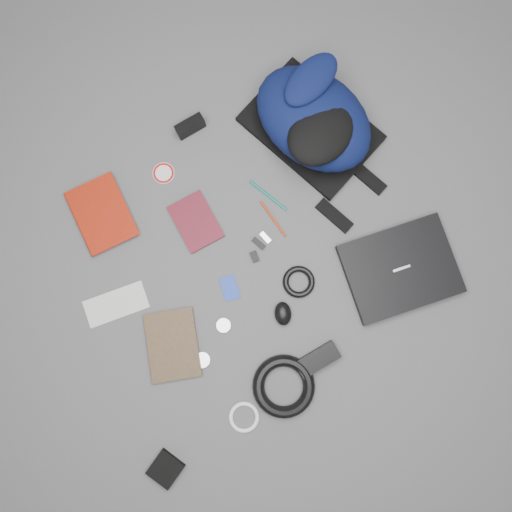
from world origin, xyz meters
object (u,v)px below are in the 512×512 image
power_brick (318,359)px  pouch (166,469)px  dvd_case (196,222)px  mouse (283,314)px  comic_book (148,349)px  compact_camera (190,126)px  textbook_red (78,226)px  backpack (314,119)px  laptop (400,269)px

power_brick → pouch: bearing=-175.1°
dvd_case → mouse: 0.42m
comic_book → power_brick: power_brick is taller
mouse → pouch: bearing=-132.8°
dvd_case → compact_camera: 0.33m
textbook_red → dvd_case: textbook_red is taller
textbook_red → compact_camera: compact_camera is taller
compact_camera → power_brick: size_ratio=0.71×
compact_camera → comic_book: bearing=-130.8°
backpack → dvd_case: 0.51m
comic_book → dvd_case: comic_book is taller
power_brick → dvd_case: bearing=101.3°
dvd_case → pouch: pouch is taller
laptop → dvd_case: laptop is taller
laptop → pouch: (-0.98, -0.18, -0.01)m
power_brick → pouch: 0.59m
laptop → dvd_case: size_ratio=1.98×
compact_camera → mouse: 0.70m
power_brick → pouch: (-0.59, -0.06, -0.01)m
dvd_case → backpack: bearing=11.0°
mouse → backpack: bearing=75.6°
comic_book → compact_camera: size_ratio=2.24×
comic_book → pouch: 0.38m
laptop → dvd_case: bearing=148.3°
laptop → comic_book: (-0.85, 0.18, -0.01)m
backpack → laptop: backpack is taller
backpack → mouse: backpack is taller
comic_book → compact_camera: 0.76m
dvd_case → pouch: (-0.47, -0.65, 0.00)m
dvd_case → power_brick: bearing=-77.1°
compact_camera → power_brick: (-0.02, -0.88, -0.01)m
pouch → mouse: bearing=23.0°
comic_book → compact_camera: bearing=70.8°
textbook_red → power_brick: 0.91m
power_brick → pouch: size_ratio=1.57×
textbook_red → laptop: bearing=-33.6°
backpack → mouse: 0.64m
backpack → power_brick: backpack is taller
laptop → power_brick: 0.40m
comic_book → mouse: 0.46m
laptop → power_brick: bearing=-151.7°
backpack → dvd_case: bearing=171.4°
dvd_case → laptop: bearing=-41.9°
textbook_red → power_brick: size_ratio=1.67×
backpack → compact_camera: bearing=131.6°
mouse → textbook_red: bearing=151.5°
dvd_case → compact_camera: bearing=65.0°
textbook_red → comic_book: 0.47m
backpack → comic_book: 0.92m
comic_book → textbook_red: bearing=111.5°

